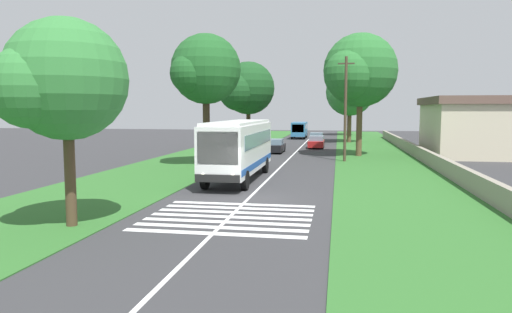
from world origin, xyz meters
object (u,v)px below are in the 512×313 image
(coach_bus, at_px, (239,146))
(roadside_tree_right_1, at_px, (349,94))
(roadside_tree_left_1, at_px, (63,83))
(roadside_tree_left_2, at_px, (247,90))
(trailing_car_1, at_px, (316,142))
(trailing_car_2, at_px, (316,138))
(utility_pole, at_px, (345,108))
(roadside_tree_left_0, at_px, (205,71))
(roadside_building, at_px, (483,126))
(roadside_tree_right_2, at_px, (349,93))
(trailing_car_0, at_px, (275,146))
(trailing_minibus_0, at_px, (299,129))
(roadside_tree_right_0, at_px, (358,72))

(coach_bus, relative_size, roadside_tree_right_1, 1.08)
(roadside_tree_left_1, height_order, roadside_tree_left_2, roadside_tree_left_2)
(trailing_car_1, distance_m, roadside_tree_left_1, 40.17)
(trailing_car_2, distance_m, utility_pole, 22.64)
(roadside_tree_left_0, relative_size, roadside_tree_left_1, 1.32)
(coach_bus, distance_m, roadside_building, 27.78)
(coach_bus, height_order, roadside_tree_right_2, roadside_tree_right_2)
(trailing_car_0, distance_m, roadside_tree_left_0, 14.49)
(coach_bus, distance_m, trailing_minibus_0, 44.00)
(coach_bus, distance_m, utility_pole, 13.78)
(roadside_tree_left_1, bearing_deg, trailing_car_1, -10.97)
(utility_pole, relative_size, roadside_building, 0.76)
(trailing_car_2, bearing_deg, roadside_tree_left_2, 142.23)
(roadside_tree_left_2, distance_m, roadside_building, 24.85)
(trailing_car_2, xyz_separation_m, roadside_building, (-14.43, -16.57, 2.20))
(trailing_car_1, bearing_deg, roadside_tree_left_2, 103.75)
(roadside_tree_right_0, bearing_deg, utility_pole, 166.77)
(roadside_tree_left_1, bearing_deg, roadside_building, -36.24)
(roadside_tree_left_1, bearing_deg, trailing_minibus_0, -4.16)
(trailing_car_1, bearing_deg, coach_bus, 171.94)
(roadside_tree_left_0, bearing_deg, trailing_minibus_0, -6.90)
(roadside_tree_left_0, xyz_separation_m, roadside_tree_left_1, (-20.23, -0.31, -2.01))
(roadside_tree_right_2, xyz_separation_m, roadside_building, (-17.10, -12.41, -3.77))
(roadside_tree_left_1, distance_m, roadside_tree_right_0, 32.30)
(trailing_car_0, bearing_deg, roadside_tree_right_2, -24.30)
(trailing_car_2, xyz_separation_m, roadside_tree_left_0, (-26.71, 7.56, 6.79))
(trailing_car_0, relative_size, roadside_tree_right_1, 0.42)
(trailing_car_2, height_order, roadside_building, roadside_building)
(trailing_car_0, distance_m, roadside_tree_right_1, 36.57)
(trailing_car_0, xyz_separation_m, trailing_minibus_0, (24.76, -0.51, 0.88))
(trailing_minibus_0, xyz_separation_m, roadside_tree_right_0, (-27.22, -7.68, 6.43))
(roadside_tree_left_1, bearing_deg, trailing_car_0, -6.42)
(trailing_car_0, height_order, roadside_building, roadside_building)
(roadside_tree_left_2, bearing_deg, utility_pole, -138.43)
(trailing_car_1, bearing_deg, roadside_tree_left_0, 157.35)
(roadside_tree_left_2, bearing_deg, coach_bus, -170.17)
(roadside_tree_right_2, bearing_deg, coach_bus, 168.35)
(roadside_tree_left_2, bearing_deg, roadside_tree_left_0, 179.86)
(roadside_tree_left_0, bearing_deg, trailing_car_2, -15.81)
(trailing_minibus_0, distance_m, roadside_tree_right_0, 29.00)
(roadside_tree_left_1, distance_m, roadside_tree_left_2, 37.26)
(trailing_car_1, bearing_deg, roadside_tree_right_2, -20.12)
(roadside_tree_left_0, distance_m, roadside_tree_right_2, 31.64)
(trailing_minibus_0, bearing_deg, roadside_tree_left_1, 175.84)
(roadside_tree_right_1, distance_m, utility_pole, 42.64)
(roadside_tree_left_0, bearing_deg, roadside_building, -63.03)
(roadside_tree_left_2, bearing_deg, roadside_tree_right_1, -21.65)
(roadside_tree_left_0, xyz_separation_m, roadside_building, (12.28, -24.13, -4.59))
(trailing_minibus_0, relative_size, roadside_tree_left_0, 0.58)
(coach_bus, bearing_deg, utility_pole, -29.88)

